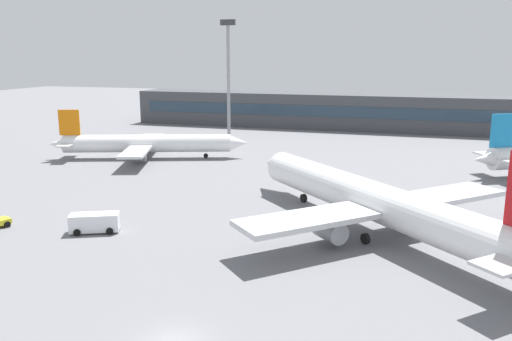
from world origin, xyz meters
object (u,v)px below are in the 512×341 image
(airplane_mid, at_px, (149,144))
(floodlight_tower_west, at_px, (228,73))
(airplane_near, at_px, (372,201))
(service_van_white, at_px, (94,222))

(airplane_mid, distance_m, floodlight_tower_west, 26.59)
(airplane_near, xyz_separation_m, service_van_white, (-28.96, -8.83, -2.47))
(airplane_near, height_order, floodlight_tower_west, floodlight_tower_west)
(airplane_near, distance_m, airplane_mid, 52.86)
(floodlight_tower_west, bearing_deg, airplane_near, -55.87)
(airplane_mid, bearing_deg, service_van_white, -69.79)
(airplane_near, bearing_deg, floodlight_tower_west, 124.13)
(airplane_mid, bearing_deg, floodlight_tower_west, 70.65)
(airplane_near, xyz_separation_m, airplane_mid, (-43.35, 30.24, -0.79))
(service_van_white, height_order, floodlight_tower_west, floodlight_tower_west)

